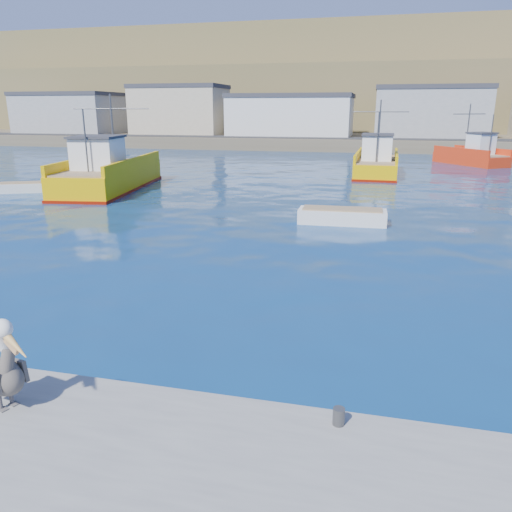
{
  "coord_description": "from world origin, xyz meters",
  "views": [
    {
      "loc": [
        3.36,
        -10.64,
        5.51
      ],
      "look_at": [
        0.13,
        2.63,
        1.48
      ],
      "focal_mm": 35.0,
      "sensor_mm": 36.0,
      "label": 1
    }
  ],
  "objects": [
    {
      "name": "trawler_yellow_a",
      "position": [
        -15.15,
        21.29,
        1.08
      ],
      "size": [
        5.79,
        12.55,
        6.62
      ],
      "color": "#E1AC00",
      "rests_on": "ground"
    },
    {
      "name": "skiff_left",
      "position": [
        -20.16,
        19.0,
        0.27
      ],
      "size": [
        4.02,
        2.82,
        0.83
      ],
      "color": "silver",
      "rests_on": "ground"
    },
    {
      "name": "trawler_yellow_b",
      "position": [
        3.2,
        34.23,
        0.98
      ],
      "size": [
        4.78,
        10.15,
        6.36
      ],
      "color": "#E1AC00",
      "rests_on": "ground"
    },
    {
      "name": "pelican",
      "position": [
        -2.64,
        -4.27,
        1.23
      ],
      "size": [
        1.36,
        0.84,
        1.71
      ],
      "color": "#595451",
      "rests_on": "dock"
    },
    {
      "name": "dock_bollards",
      "position": [
        0.6,
        -3.4,
        0.65
      ],
      "size": [
        36.2,
        0.2,
        0.3
      ],
      "color": "#4C4C4C",
      "rests_on": "dock"
    },
    {
      "name": "ground",
      "position": [
        0.0,
        0.0,
        0.0
      ],
      "size": [
        260.0,
        260.0,
        0.0
      ],
      "primitive_type": "plane",
      "color": "navy",
      "rests_on": "ground"
    },
    {
      "name": "far_shore",
      "position": [
        0.0,
        109.2,
        8.98
      ],
      "size": [
        200.0,
        81.0,
        24.0
      ],
      "color": "brown",
      "rests_on": "ground"
    },
    {
      "name": "skiff_mid",
      "position": [
        1.76,
        14.14,
        0.3
      ],
      "size": [
        4.36,
        1.64,
        0.94
      ],
      "color": "silver",
      "rests_on": "ground"
    },
    {
      "name": "boat_orange",
      "position": [
        12.68,
        45.06,
        1.01
      ],
      "size": [
        6.92,
        8.17,
        6.03
      ],
      "color": "red",
      "rests_on": "ground"
    }
  ]
}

